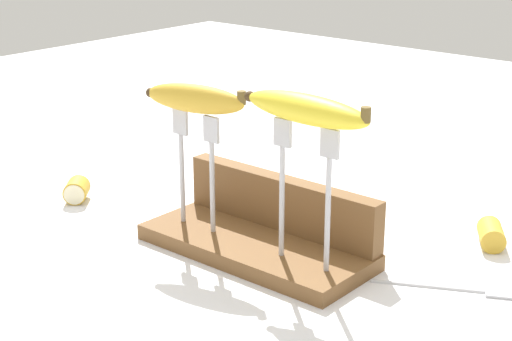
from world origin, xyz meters
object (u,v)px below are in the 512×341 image
at_px(fork_stand_left, 196,159).
at_px(banana_chunk_far, 77,190).
at_px(banana_raised_right, 306,109).
at_px(fork_fallen_far, 462,288).
at_px(fork_stand_right, 305,181).
at_px(banana_chunk_near, 491,234).
at_px(banana_raised_left, 195,99).

relative_size(fork_stand_left, banana_chunk_far, 2.93).
xyz_separation_m(banana_raised_right, fork_fallen_far, (0.17, 0.10, -0.22)).
distance_m(fork_stand_right, banana_chunk_near, 0.31).
bearing_deg(fork_fallen_far, banana_raised_right, -150.17).
bearing_deg(banana_raised_left, fork_stand_left, 11.94).
bearing_deg(fork_stand_right, fork_stand_left, 180.00).
height_order(fork_stand_right, banana_raised_left, banana_raised_left).
bearing_deg(banana_chunk_near, banana_raised_left, -142.47).
relative_size(banana_raised_left, banana_raised_right, 0.82).
xyz_separation_m(fork_stand_right, banana_raised_left, (-0.19, -0.00, 0.08)).
bearing_deg(banana_raised_left, banana_raised_right, 0.01).
distance_m(fork_stand_left, banana_raised_left, 0.09).
height_order(banana_chunk_near, banana_chunk_far, banana_chunk_far).
relative_size(fork_stand_right, fork_fallen_far, 1.12).
relative_size(fork_stand_right, banana_chunk_near, 2.71).
bearing_deg(banana_chunk_far, banana_raised_left, 3.11).
bearing_deg(fork_fallen_far, fork_stand_left, -164.57).
height_order(fork_stand_left, banana_raised_left, banana_raised_left).
relative_size(banana_raised_right, banana_chunk_near, 2.80).
distance_m(banana_chunk_near, banana_chunk_far, 0.65).
relative_size(fork_stand_right, banana_raised_right, 0.97).
relative_size(banana_raised_left, banana_chunk_far, 2.76).
relative_size(fork_stand_left, fork_stand_right, 0.90).
xyz_separation_m(fork_stand_left, banana_chunk_far, (-0.26, -0.01, -0.10)).
distance_m(fork_stand_left, banana_chunk_far, 0.28).
distance_m(fork_stand_right, banana_raised_right, 0.09).
xyz_separation_m(fork_stand_right, fork_fallen_far, (0.17, 0.10, -0.13)).
bearing_deg(banana_chunk_near, banana_raised_right, -119.12).
bearing_deg(banana_raised_right, fork_stand_right, -2.86).
height_order(fork_stand_right, banana_chunk_near, fork_stand_right).
height_order(fork_stand_left, fork_fallen_far, fork_stand_left).
distance_m(fork_fallen_far, banana_chunk_near, 0.16).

